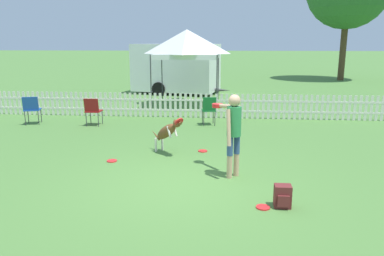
# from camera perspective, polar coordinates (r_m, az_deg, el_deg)

# --- Properties ---
(ground_plane) EXTENTS (240.00, 240.00, 0.00)m
(ground_plane) POSITION_cam_1_polar(r_m,az_deg,el_deg) (7.21, -1.37, -8.42)
(ground_plane) COLOR #4C7A38
(handler_person) EXTENTS (0.65, 1.06, 1.65)m
(handler_person) POSITION_cam_1_polar(r_m,az_deg,el_deg) (7.33, 6.22, 0.36)
(handler_person) COLOR tan
(handler_person) RESTS_ON ground_plane
(leaping_dog) EXTENTS (0.95, 0.90, 0.96)m
(leaping_dog) POSITION_cam_1_polar(r_m,az_deg,el_deg) (8.91, -3.76, -0.48)
(leaping_dog) COLOR brown
(leaping_dog) RESTS_ON ground_plane
(frisbee_near_handler) EXTENTS (0.22, 0.22, 0.02)m
(frisbee_near_handler) POSITION_cam_1_polar(r_m,az_deg,el_deg) (9.23, 1.64, -3.52)
(frisbee_near_handler) COLOR red
(frisbee_near_handler) RESTS_ON ground_plane
(frisbee_near_dog) EXTENTS (0.22, 0.22, 0.02)m
(frisbee_near_dog) POSITION_cam_1_polar(r_m,az_deg,el_deg) (6.30, 10.75, -11.79)
(frisbee_near_dog) COLOR red
(frisbee_near_dog) RESTS_ON ground_plane
(frisbee_midfield) EXTENTS (0.22, 0.22, 0.02)m
(frisbee_midfield) POSITION_cam_1_polar(r_m,az_deg,el_deg) (8.66, -12.11, -4.91)
(frisbee_midfield) COLOR red
(frisbee_midfield) RESTS_ON ground_plane
(backpack_on_grass) EXTENTS (0.27, 0.25, 0.37)m
(backpack_on_grass) POSITION_cam_1_polar(r_m,az_deg,el_deg) (6.33, 13.64, -10.10)
(backpack_on_grass) COLOR maroon
(backpack_on_grass) RESTS_ON ground_plane
(picket_fence) EXTENTS (20.43, 0.04, 0.86)m
(picket_fence) POSITION_cam_1_polar(r_m,az_deg,el_deg) (13.29, 1.76, 3.42)
(picket_fence) COLOR silver
(picket_fence) RESTS_ON ground_plane
(folding_chair_blue_left) EXTENTS (0.46, 0.49, 0.90)m
(folding_chair_blue_left) POSITION_cam_1_polar(r_m,az_deg,el_deg) (12.36, -14.88, 2.79)
(folding_chair_blue_left) COLOR #333338
(folding_chair_blue_left) RESTS_ON ground_plane
(folding_chair_center) EXTENTS (0.60, 0.61, 0.93)m
(folding_chair_center) POSITION_cam_1_polar(r_m,az_deg,el_deg) (13.22, -23.25, 2.88)
(folding_chair_center) COLOR #333338
(folding_chair_center) RESTS_ON ground_plane
(folding_chair_green_right) EXTENTS (0.50, 0.52, 0.93)m
(folding_chair_green_right) POSITION_cam_1_polar(r_m,az_deg,el_deg) (12.03, 2.62, 3.04)
(folding_chair_green_right) COLOR #333338
(folding_chair_green_right) RESTS_ON ground_plane
(canopy_tent_main) EXTENTS (2.63, 2.63, 3.15)m
(canopy_tent_main) POSITION_cam_1_polar(r_m,az_deg,el_deg) (15.87, -0.78, 12.66)
(canopy_tent_main) COLOR #333338
(canopy_tent_main) RESTS_ON ground_plane
(equipment_trailer) EXTENTS (5.17, 3.22, 2.55)m
(equipment_trailer) POSITION_cam_1_polar(r_m,az_deg,el_deg) (19.83, -2.40, 9.19)
(equipment_trailer) COLOR white
(equipment_trailer) RESTS_ON ground_plane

